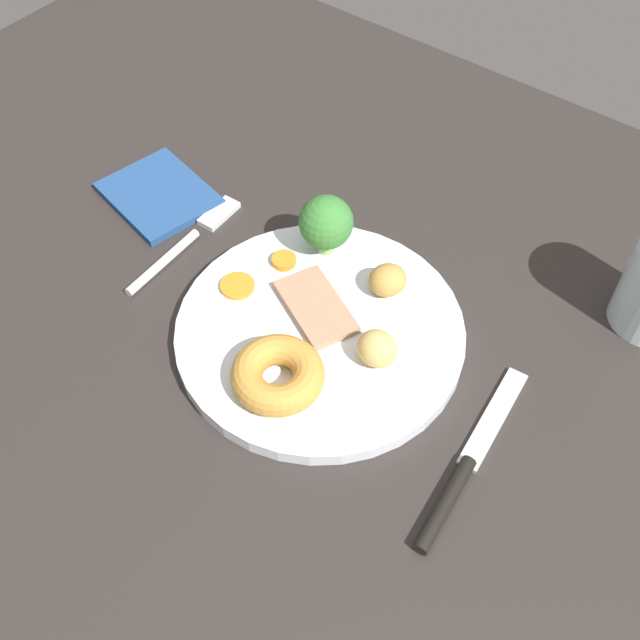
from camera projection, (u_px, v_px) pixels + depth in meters
The scene contains 12 objects.
dining_table at pixel (315, 313), 71.44cm from camera, with size 120.00×84.00×3.60cm, color #2B2623.
dinner_plate at pixel (320, 332), 66.93cm from camera, with size 25.35×25.35×1.40cm, color white.
meat_slice_main at pixel (316, 307), 67.26cm from camera, with size 8.19×4.53×0.80cm, color tan.
yorkshire_pudding at pixel (278, 375), 61.68cm from camera, with size 7.70×7.70×2.64cm, color #C68938.
roast_potato_left at pixel (377, 349), 63.00cm from camera, with size 3.53×3.17×3.14cm, color #D8B260.
roast_potato_right at pixel (388, 280), 67.90cm from camera, with size 3.48×3.19×2.79cm, color #BC8C42.
carrot_coin_front at pixel (237, 286), 69.05cm from camera, with size 3.15×3.15×0.42cm, color orange.
carrot_coin_back at pixel (284, 261), 70.82cm from camera, with size 2.29×2.29×0.67cm, color orange.
broccoli_floret at pixel (326, 223), 69.42cm from camera, with size 5.05×5.05×6.09cm.
fork at pixel (187, 241), 74.23cm from camera, with size 2.18×15.30×0.90cm.
knife at pixel (464, 470), 58.88cm from camera, with size 3.22×18.55×1.20cm.
folded_napkin at pixel (159, 195), 78.34cm from camera, with size 11.00×9.00×0.80cm, color navy.
Camera 1 is at (27.57, -35.31, 57.45)cm, focal length 42.84 mm.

